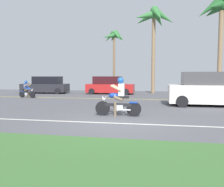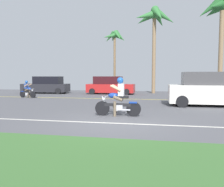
{
  "view_description": "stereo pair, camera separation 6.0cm",
  "coord_description": "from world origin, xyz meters",
  "px_view_note": "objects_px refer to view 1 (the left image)",
  "views": [
    {
      "loc": [
        1.32,
        -7.97,
        1.69
      ],
      "look_at": [
        -0.93,
        4.16,
        0.74
      ],
      "focal_mm": 36.47,
      "sensor_mm": 36.0,
      "label": 1
    },
    {
      "loc": [
        1.38,
        -7.96,
        1.69
      ],
      "look_at": [
        -0.93,
        4.16,
        0.74
      ],
      "focal_mm": 36.47,
      "sensor_mm": 36.0,
      "label": 2
    }
  ],
  "objects_px": {
    "parked_car_1": "(110,86)",
    "motorcyclist": "(118,100)",
    "suv_nearby": "(213,89)",
    "parked_car_0": "(46,85)",
    "palm_tree_0": "(222,12)",
    "motorcyclist_distant": "(27,90)",
    "palm_tree_2": "(154,21)",
    "palm_tree_1": "(114,40)"
  },
  "relations": [
    {
      "from": "parked_car_1",
      "to": "palm_tree_2",
      "type": "height_order",
      "value": "palm_tree_2"
    },
    {
      "from": "palm_tree_1",
      "to": "motorcyclist_distant",
      "type": "height_order",
      "value": "palm_tree_1"
    },
    {
      "from": "motorcyclist",
      "to": "parked_car_0",
      "type": "xyz_separation_m",
      "value": [
        -9.07,
        11.48,
        0.08
      ]
    },
    {
      "from": "motorcyclist_distant",
      "to": "palm_tree_1",
      "type": "bearing_deg",
      "value": 53.45
    },
    {
      "from": "palm_tree_2",
      "to": "palm_tree_1",
      "type": "bearing_deg",
      "value": 167.62
    },
    {
      "from": "parked_car_0",
      "to": "parked_car_1",
      "type": "height_order",
      "value": "parked_car_1"
    },
    {
      "from": "motorcyclist",
      "to": "parked_car_1",
      "type": "bearing_deg",
      "value": 102.93
    },
    {
      "from": "suv_nearby",
      "to": "palm_tree_2",
      "type": "xyz_separation_m",
      "value": [
        -3.36,
        9.28,
        6.12
      ]
    },
    {
      "from": "suv_nearby",
      "to": "palm_tree_2",
      "type": "relative_size",
      "value": 0.59
    },
    {
      "from": "motorcyclist",
      "to": "palm_tree_2",
      "type": "bearing_deg",
      "value": 84.19
    },
    {
      "from": "parked_car_1",
      "to": "palm_tree_1",
      "type": "bearing_deg",
      "value": 90.68
    },
    {
      "from": "motorcyclist_distant",
      "to": "palm_tree_0",
      "type": "bearing_deg",
      "value": 22.87
    },
    {
      "from": "palm_tree_0",
      "to": "motorcyclist_distant",
      "type": "bearing_deg",
      "value": -157.13
    },
    {
      "from": "parked_car_1",
      "to": "motorcyclist_distant",
      "type": "bearing_deg",
      "value": -139.03
    },
    {
      "from": "parked_car_1",
      "to": "motorcyclist",
      "type": "bearing_deg",
      "value": -77.07
    },
    {
      "from": "parked_car_1",
      "to": "motorcyclist_distant",
      "type": "height_order",
      "value": "parked_car_1"
    },
    {
      "from": "palm_tree_2",
      "to": "parked_car_0",
      "type": "bearing_deg",
      "value": -169.01
    },
    {
      "from": "motorcyclist",
      "to": "palm_tree_0",
      "type": "xyz_separation_m",
      "value": [
        7.51,
        13.51,
        6.88
      ]
    },
    {
      "from": "motorcyclist",
      "to": "parked_car_1",
      "type": "xyz_separation_m",
      "value": [
        -2.69,
        11.73,
        0.08
      ]
    },
    {
      "from": "parked_car_0",
      "to": "motorcyclist_distant",
      "type": "height_order",
      "value": "parked_car_0"
    },
    {
      "from": "suv_nearby",
      "to": "parked_car_1",
      "type": "height_order",
      "value": "suv_nearby"
    },
    {
      "from": "parked_car_1",
      "to": "palm_tree_2",
      "type": "relative_size",
      "value": 0.53
    },
    {
      "from": "suv_nearby",
      "to": "parked_car_0",
      "type": "height_order",
      "value": "suv_nearby"
    },
    {
      "from": "motorcyclist",
      "to": "motorcyclist_distant",
      "type": "relative_size",
      "value": 1.24
    },
    {
      "from": "palm_tree_0",
      "to": "palm_tree_1",
      "type": "height_order",
      "value": "palm_tree_0"
    },
    {
      "from": "palm_tree_0",
      "to": "palm_tree_2",
      "type": "relative_size",
      "value": 1.08
    },
    {
      "from": "suv_nearby",
      "to": "palm_tree_1",
      "type": "xyz_separation_m",
      "value": [
        -7.46,
        10.18,
        4.56
      ]
    },
    {
      "from": "palm_tree_1",
      "to": "motorcyclist",
      "type": "bearing_deg",
      "value": -79.28
    },
    {
      "from": "palm_tree_2",
      "to": "motorcyclist_distant",
      "type": "height_order",
      "value": "palm_tree_2"
    },
    {
      "from": "motorcyclist_distant",
      "to": "suv_nearby",
      "type": "bearing_deg",
      "value": -11.25
    },
    {
      "from": "motorcyclist",
      "to": "palm_tree_0",
      "type": "bearing_deg",
      "value": 60.94
    },
    {
      "from": "parked_car_0",
      "to": "palm_tree_0",
      "type": "bearing_deg",
      "value": 7.01
    },
    {
      "from": "parked_car_0",
      "to": "motorcyclist",
      "type": "bearing_deg",
      "value": -51.69
    },
    {
      "from": "parked_car_1",
      "to": "palm_tree_2",
      "type": "distance_m",
      "value": 7.69
    },
    {
      "from": "parked_car_1",
      "to": "palm_tree_0",
      "type": "xyz_separation_m",
      "value": [
        10.2,
        1.78,
        6.8
      ]
    },
    {
      "from": "parked_car_1",
      "to": "palm_tree_0",
      "type": "height_order",
      "value": "palm_tree_0"
    },
    {
      "from": "parked_car_0",
      "to": "parked_car_1",
      "type": "xyz_separation_m",
      "value": [
        6.37,
        0.26,
        0.0
      ]
    },
    {
      "from": "palm_tree_0",
      "to": "palm_tree_1",
      "type": "bearing_deg",
      "value": 175.04
    },
    {
      "from": "suv_nearby",
      "to": "motorcyclist",
      "type": "bearing_deg",
      "value": -138.26
    },
    {
      "from": "parked_car_1",
      "to": "palm_tree_1",
      "type": "relative_size",
      "value": 0.69
    },
    {
      "from": "suv_nearby",
      "to": "parked_car_0",
      "type": "relative_size",
      "value": 1.09
    },
    {
      "from": "parked_car_1",
      "to": "motorcyclist_distant",
      "type": "xyz_separation_m",
      "value": [
        -5.65,
        -4.9,
        -0.2
      ]
    }
  ]
}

